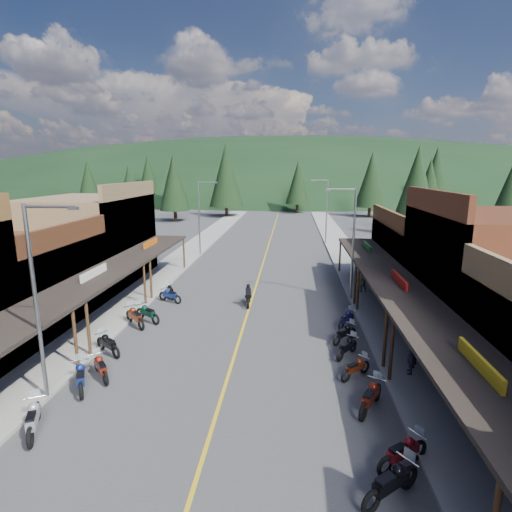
% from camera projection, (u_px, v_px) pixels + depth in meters
% --- Properties ---
extents(ground, '(220.00, 220.00, 0.00)m').
position_uv_depth(ground, '(238.00, 343.00, 21.61)').
color(ground, '#38383A').
rests_on(ground, ground).
extents(centerline, '(0.15, 90.00, 0.01)m').
position_uv_depth(centerline, '(264.00, 261.00, 41.07)').
color(centerline, gold).
rests_on(centerline, ground).
extents(sidewalk_west, '(3.40, 94.00, 0.15)m').
position_uv_depth(sidewalk_west, '(181.00, 258.00, 41.81)').
color(sidewalk_west, gray).
rests_on(sidewalk_west, ground).
extents(sidewalk_east, '(3.40, 94.00, 0.15)m').
position_uv_depth(sidewalk_east, '(349.00, 262.00, 40.31)').
color(sidewalk_east, gray).
rests_on(sidewalk_east, ground).
extents(shop_west_2, '(10.90, 9.00, 6.20)m').
position_uv_depth(shop_west_2, '(14.00, 283.00, 23.91)').
color(shop_west_2, '#3F2111').
rests_on(shop_west_2, ground).
extents(shop_west_3, '(10.90, 10.20, 8.20)m').
position_uv_depth(shop_west_3, '(91.00, 240.00, 33.04)').
color(shop_west_3, brown).
rests_on(shop_west_3, ground).
extents(shop_east_2, '(10.90, 9.00, 8.20)m').
position_uv_depth(shop_east_2, '(497.00, 279.00, 21.33)').
color(shop_east_2, '#562B19').
rests_on(shop_east_2, ground).
extents(shop_east_3, '(10.90, 10.20, 6.20)m').
position_uv_depth(shop_east_3, '(433.00, 258.00, 30.88)').
color(shop_east_3, '#4C2D16').
rests_on(shop_east_3, ground).
extents(streetlight_0, '(2.16, 0.18, 8.00)m').
position_uv_depth(streetlight_0, '(38.00, 296.00, 15.42)').
color(streetlight_0, gray).
rests_on(streetlight_0, ground).
extents(streetlight_1, '(2.16, 0.18, 8.00)m').
position_uv_depth(streetlight_1, '(200.00, 215.00, 42.66)').
color(streetlight_1, gray).
rests_on(streetlight_1, ground).
extents(streetlight_2, '(2.16, 0.18, 8.00)m').
position_uv_depth(streetlight_2, '(351.00, 239.00, 27.84)').
color(streetlight_2, gray).
rests_on(streetlight_2, ground).
extents(streetlight_3, '(2.16, 0.18, 8.00)m').
position_uv_depth(streetlight_3, '(326.00, 208.00, 49.25)').
color(streetlight_3, gray).
rests_on(streetlight_3, ground).
extents(ridge_hill, '(310.00, 140.00, 60.00)m').
position_uv_depth(ridge_hill, '(284.00, 193.00, 152.97)').
color(ridge_hill, black).
rests_on(ridge_hill, ground).
extents(pine_0, '(5.04, 5.04, 11.00)m').
position_uv_depth(pine_0, '(88.00, 182.00, 84.00)').
color(pine_0, black).
rests_on(pine_0, ground).
extents(pine_1, '(5.88, 5.88, 12.50)m').
position_uv_depth(pine_1, '(173.00, 178.00, 90.24)').
color(pine_1, black).
rests_on(pine_1, ground).
extents(pine_2, '(6.72, 6.72, 14.00)m').
position_uv_depth(pine_2, '(226.00, 175.00, 77.20)').
color(pine_2, black).
rests_on(pine_2, ground).
extents(pine_3, '(5.04, 5.04, 11.00)m').
position_uv_depth(pine_3, '(298.00, 182.00, 84.10)').
color(pine_3, black).
rests_on(pine_3, ground).
extents(pine_4, '(5.88, 5.88, 12.50)m').
position_uv_depth(pine_4, '(371.00, 179.00, 76.90)').
color(pine_4, black).
rests_on(pine_4, ground).
extents(pine_5, '(6.72, 6.72, 14.00)m').
position_uv_depth(pine_5, '(436.00, 175.00, 87.03)').
color(pine_5, black).
rests_on(pine_5, ground).
extents(pine_6, '(5.04, 5.04, 11.00)m').
position_uv_depth(pine_6, '(512.00, 183.00, 78.54)').
color(pine_6, black).
rests_on(pine_6, ground).
extents(pine_7, '(5.88, 5.88, 12.50)m').
position_uv_depth(pine_7, '(148.00, 177.00, 96.77)').
color(pine_7, black).
rests_on(pine_7, ground).
extents(pine_8, '(4.48, 4.48, 10.00)m').
position_uv_depth(pine_8, '(130.00, 191.00, 61.15)').
color(pine_8, black).
rests_on(pine_8, ground).
extents(pine_9, '(4.93, 4.93, 10.80)m').
position_uv_depth(pine_9, '(429.00, 188.00, 61.97)').
color(pine_9, black).
rests_on(pine_9, ground).
extents(pine_10, '(5.38, 5.38, 11.60)m').
position_uv_depth(pine_10, '(174.00, 183.00, 70.36)').
color(pine_10, black).
rests_on(pine_10, ground).
extents(pine_11, '(5.82, 5.82, 12.40)m').
position_uv_depth(pine_11, '(417.00, 184.00, 55.33)').
color(pine_11, black).
rests_on(pine_11, ground).
extents(bike_west_4, '(1.64, 2.35, 1.28)m').
position_uv_depth(bike_west_4, '(33.00, 417.00, 14.14)').
color(bike_west_4, '#ABAAAF').
rests_on(bike_west_4, ground).
extents(bike_west_5, '(1.73, 2.36, 1.30)m').
position_uv_depth(bike_west_5, '(81.00, 376.00, 16.96)').
color(bike_west_5, navy).
rests_on(bike_west_5, ground).
extents(bike_west_6, '(1.86, 2.03, 1.18)m').
position_uv_depth(bike_west_6, '(101.00, 366.00, 17.89)').
color(bike_west_6, maroon).
rests_on(bike_west_6, ground).
extents(bike_west_7, '(2.12, 1.84, 1.21)m').
position_uv_depth(bike_west_7, '(108.00, 343.00, 20.24)').
color(bike_west_7, black).
rests_on(bike_west_7, ground).
extents(bike_west_8, '(2.21, 2.21, 1.34)m').
position_uv_depth(bike_west_8, '(135.00, 316.00, 23.84)').
color(bike_west_8, '#62200D').
rests_on(bike_west_8, ground).
extents(bike_west_9, '(2.22, 1.84, 1.25)m').
position_uv_depth(bike_west_9, '(147.00, 312.00, 24.53)').
color(bike_west_9, '#0C3C27').
rests_on(bike_west_9, ground).
extents(bike_west_10, '(2.08, 1.50, 1.14)m').
position_uv_depth(bike_west_10, '(170.00, 295.00, 28.16)').
color(bike_west_10, navy).
rests_on(bike_west_10, ground).
extents(bike_west_11, '(1.49, 1.97, 1.09)m').
position_uv_depth(bike_west_11, '(170.00, 290.00, 29.21)').
color(bike_west_11, black).
rests_on(bike_west_11, ground).
extents(bike_east_3, '(2.25, 2.00, 1.30)m').
position_uv_depth(bike_east_3, '(391.00, 481.00, 11.24)').
color(bike_east_3, black).
rests_on(bike_east_3, ground).
extents(bike_east_4, '(2.13, 1.75, 1.20)m').
position_uv_depth(bike_east_4, '(403.00, 451.00, 12.51)').
color(bike_east_4, maroon).
rests_on(bike_east_4, ground).
extents(bike_east_5, '(1.77, 2.34, 1.29)m').
position_uv_depth(bike_east_5, '(371.00, 395.00, 15.50)').
color(bike_east_5, '#64180D').
rests_on(bike_east_5, ground).
extents(bike_east_6, '(1.79, 1.72, 1.06)m').
position_uv_depth(bike_east_6, '(356.00, 367.00, 17.95)').
color(bike_east_6, maroon).
rests_on(bike_east_6, ground).
extents(bike_east_7, '(1.66, 1.98, 1.12)m').
position_uv_depth(bike_east_7, '(347.00, 346.00, 19.99)').
color(bike_east_7, black).
rests_on(bike_east_7, ground).
extents(bike_east_8, '(1.82, 1.90, 1.13)m').
position_uv_depth(bike_east_8, '(345.00, 332.00, 21.67)').
color(bike_east_8, black).
rests_on(bike_east_8, ground).
extents(bike_east_9, '(1.60, 2.04, 1.14)m').
position_uv_depth(bike_east_9, '(346.00, 318.00, 23.72)').
color(bike_east_9, navy).
rests_on(bike_east_9, ground).
extents(rider_on_bike, '(0.84, 2.15, 1.60)m').
position_uv_depth(rider_on_bike, '(249.00, 296.00, 27.52)').
color(rider_on_bike, black).
rests_on(rider_on_bike, ground).
extents(pedestrian_east_a, '(0.59, 0.77, 1.89)m').
position_uv_depth(pedestrian_east_a, '(412.00, 354.00, 18.00)').
color(pedestrian_east_a, '#211E2D').
rests_on(pedestrian_east_a, sidewalk_east).
extents(pedestrian_east_b, '(0.88, 0.60, 1.65)m').
position_uv_depth(pedestrian_east_b, '(362.00, 281.00, 30.06)').
color(pedestrian_east_b, brown).
rests_on(pedestrian_east_b, sidewalk_east).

